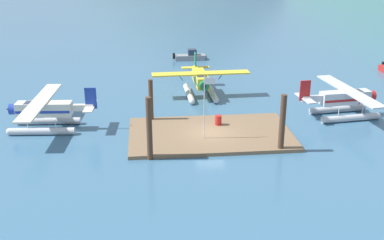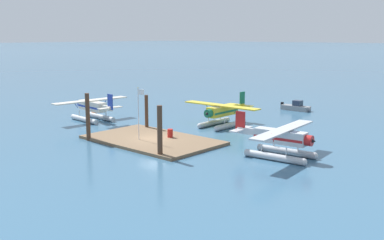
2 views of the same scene
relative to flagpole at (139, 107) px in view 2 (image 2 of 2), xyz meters
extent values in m
plane|color=#38607F|center=(0.58, 1.19, -3.71)|extent=(1200.00, 1200.00, 0.00)
cube|color=brown|center=(0.58, 1.19, -3.56)|extent=(13.94, 8.49, 0.30)
cylinder|color=#4C3323|center=(-4.68, -3.01, -1.20)|extent=(0.44, 0.44, 5.01)
cylinder|color=#4C3323|center=(5.70, -2.61, -1.33)|extent=(0.47, 0.47, 4.75)
cylinder|color=#4C3323|center=(-4.40, 4.98, -1.67)|extent=(0.41, 0.41, 4.08)
cylinder|color=silver|center=(-0.14, 0.00, -0.75)|extent=(0.08, 0.08, 5.31)
cube|color=white|center=(0.31, 0.00, 1.56)|extent=(0.90, 0.03, 0.56)
sphere|color=gold|center=(-0.14, 0.00, 1.96)|extent=(0.10, 0.10, 0.10)
cylinder|color=#AD1E19|center=(1.53, 2.90, -2.97)|extent=(0.58, 0.58, 0.88)
torus|color=#AD1E19|center=(1.53, 2.90, -2.97)|extent=(0.62, 0.62, 0.04)
sphere|color=orange|center=(-16.38, 6.18, -3.31)|extent=(0.80, 0.80, 0.80)
cylinder|color=#B7BABF|center=(13.72, 5.80, -3.39)|extent=(5.64, 1.24, 0.64)
sphere|color=#B7BABF|center=(16.50, 6.10, -3.39)|extent=(0.64, 0.64, 0.64)
cylinder|color=#B7BABF|center=(13.99, 3.31, -3.39)|extent=(5.64, 1.24, 0.64)
sphere|color=#B7BABF|center=(16.77, 3.61, -3.39)|extent=(0.64, 0.64, 0.64)
cylinder|color=#B7BABF|center=(14.91, 5.93, -2.72)|extent=(0.10, 0.10, 0.70)
cylinder|color=#B7BABF|center=(12.52, 5.67, -2.72)|extent=(0.10, 0.10, 0.70)
cylinder|color=#B7BABF|center=(15.18, 3.44, -2.72)|extent=(0.10, 0.10, 0.70)
cylinder|color=#B7BABF|center=(12.79, 3.18, -2.72)|extent=(0.10, 0.10, 0.70)
cube|color=silver|center=(13.85, 4.55, -1.77)|extent=(4.91, 1.75, 1.20)
cube|color=#B21E1E|center=(13.85, 4.55, -1.87)|extent=(4.81, 1.76, 0.24)
cube|color=#283347|center=(14.92, 4.67, -1.44)|extent=(1.21, 1.17, 0.56)
cube|color=silver|center=(14.15, 4.59, -1.10)|extent=(2.51, 10.49, 0.14)
cylinder|color=#B21E1E|center=(13.91, 6.77, -1.43)|extent=(0.15, 0.63, 0.84)
cylinder|color=#B21E1E|center=(14.39, 2.40, -1.43)|extent=(0.15, 0.63, 0.84)
cylinder|color=#B21E1E|center=(16.53, 4.85, -1.77)|extent=(0.70, 1.02, 0.96)
cone|color=black|center=(16.98, 4.89, -1.77)|extent=(0.39, 0.40, 0.36)
cube|color=silver|center=(10.62, 4.20, -1.67)|extent=(2.23, 0.67, 0.56)
cube|color=#B21E1E|center=(9.72, 4.11, -0.82)|extent=(1.01, 0.23, 1.90)
cube|color=silver|center=(9.82, 4.12, -1.57)|extent=(1.14, 3.27, 0.10)
cylinder|color=#B7BABF|center=(2.29, 12.43, -3.39)|extent=(0.78, 5.61, 0.64)
sphere|color=#B7BABF|center=(2.36, 9.63, -3.39)|extent=(0.64, 0.64, 0.64)
cylinder|color=#B7BABF|center=(-0.21, 12.37, -3.39)|extent=(0.78, 5.61, 0.64)
sphere|color=#B7BABF|center=(-0.14, 9.57, -3.39)|extent=(0.64, 0.64, 0.64)
cylinder|color=#B7BABF|center=(2.32, 11.23, -2.72)|extent=(0.10, 0.10, 0.70)
cylinder|color=#B7BABF|center=(2.26, 13.63, -2.72)|extent=(0.10, 0.10, 0.70)
cylinder|color=#B7BABF|center=(-0.18, 11.17, -2.72)|extent=(0.10, 0.10, 0.70)
cylinder|color=#B7BABF|center=(-0.24, 13.57, -2.72)|extent=(0.10, 0.10, 0.70)
cube|color=yellow|center=(1.04, 12.40, -1.77)|extent=(1.36, 4.83, 1.20)
cube|color=#196B47|center=(1.04, 12.40, -1.87)|extent=(1.38, 4.73, 0.24)
cube|color=#283347|center=(1.07, 11.32, -1.44)|extent=(1.08, 1.13, 0.56)
cube|color=yellow|center=(1.05, 12.10, -1.10)|extent=(10.43, 1.67, 0.14)
cylinder|color=#196B47|center=(3.24, 12.16, -1.43)|extent=(0.62, 0.10, 0.84)
cylinder|color=#196B47|center=(-1.15, 12.04, -1.43)|extent=(0.62, 0.10, 0.84)
cylinder|color=#196B47|center=(1.11, 9.70, -1.77)|extent=(0.98, 0.62, 0.96)
cone|color=black|center=(1.12, 9.25, -1.77)|extent=(0.37, 0.36, 0.36)
cube|color=yellow|center=(0.95, 15.65, -1.67)|extent=(0.50, 2.21, 0.56)
cube|color=#196B47|center=(0.93, 16.55, -0.82)|extent=(0.15, 1.00, 1.90)
cube|color=yellow|center=(0.93, 16.45, -1.57)|extent=(3.22, 0.88, 0.10)
cylinder|color=#B7BABF|center=(-13.88, 2.86, -3.39)|extent=(5.63, 1.06, 0.64)
sphere|color=#B7BABF|center=(-16.67, 3.07, -3.39)|extent=(0.64, 0.64, 0.64)
cylinder|color=#B7BABF|center=(-13.69, 5.35, -3.39)|extent=(5.63, 1.06, 0.64)
sphere|color=#B7BABF|center=(-16.49, 5.56, -3.39)|extent=(0.64, 0.64, 0.64)
cylinder|color=#B7BABF|center=(-15.08, 2.95, -2.72)|extent=(0.10, 0.10, 0.70)
cylinder|color=#B7BABF|center=(-12.69, 2.77, -2.72)|extent=(0.10, 0.10, 0.70)
cylinder|color=#B7BABF|center=(-14.89, 5.44, -2.72)|extent=(0.10, 0.10, 0.70)
cylinder|color=#B7BABF|center=(-12.50, 5.26, -2.72)|extent=(0.10, 0.10, 0.70)
cube|color=silver|center=(-13.79, 4.11, -1.77)|extent=(4.88, 1.60, 1.20)
cube|color=#1E389E|center=(-13.79, 4.11, -1.87)|extent=(4.79, 1.61, 0.24)
cube|color=#283347|center=(-14.86, 4.19, -1.44)|extent=(1.18, 1.13, 0.56)
cube|color=silver|center=(-14.09, 4.13, -1.10)|extent=(2.18, 10.48, 0.14)
cylinder|color=#1E389E|center=(-14.25, 1.93, -1.43)|extent=(0.13, 0.63, 0.84)
cylinder|color=#1E389E|center=(-13.92, 6.32, -1.43)|extent=(0.13, 0.63, 0.84)
cylinder|color=#1E389E|center=(-16.48, 4.31, -1.77)|extent=(0.67, 1.00, 0.96)
cone|color=black|center=(-16.93, 4.34, -1.77)|extent=(0.38, 0.39, 0.36)
cube|color=silver|center=(-10.55, 3.86, -1.67)|extent=(2.23, 0.60, 0.56)
cube|color=#1E389E|center=(-9.65, 3.79, -0.82)|extent=(1.01, 0.19, 1.90)
cube|color=silver|center=(-9.75, 3.80, -1.57)|extent=(1.04, 3.25, 0.10)
cube|color=gray|center=(1.56, 29.11, -3.36)|extent=(4.21, 1.54, 0.70)
sphere|color=gray|center=(3.66, 29.13, -3.36)|extent=(0.70, 0.70, 0.70)
cube|color=#283347|center=(1.86, 29.11, -2.61)|extent=(1.21, 1.11, 0.80)
cube|color=black|center=(-0.72, 29.09, -3.11)|extent=(0.32, 0.36, 0.80)
camera|label=1|loc=(-4.85, -36.28, 12.07)|focal=44.37mm
camera|label=2|loc=(34.94, -30.66, 7.24)|focal=42.94mm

